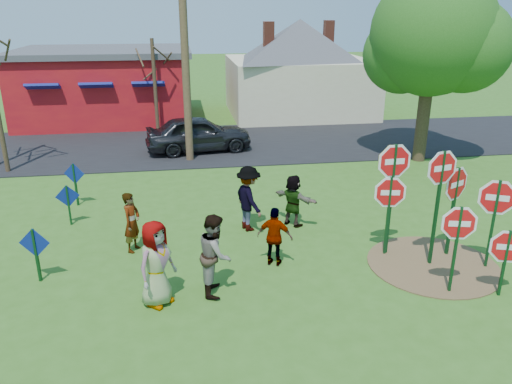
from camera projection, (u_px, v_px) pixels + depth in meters
ground at (248, 259)px, 12.68m from camera, size 120.00×120.00×0.00m
road at (215, 144)px, 23.33m from camera, size 120.00×7.50×0.04m
dirt_patch at (433, 265)px, 12.39m from camera, size 3.20×3.20×0.03m
red_building at (107, 84)px, 27.90m from camera, size 9.40×7.69×3.90m
cream_house at (299, 64)px, 29.13m from camera, size 9.40×9.40×6.50m
stop_sign_a at (458, 231)px, 10.72m from camera, size 1.02×0.24×2.20m
stop_sign_b at (393, 172)px, 12.23m from camera, size 1.17×0.09×3.08m
stop_sign_c at (440, 182)px, 11.70m from camera, size 1.10×0.27×3.08m
stop_sign_d at (456, 190)px, 12.31m from camera, size 1.04×0.54×2.52m
stop_sign_e at (507, 251)px, 10.73m from camera, size 0.99×0.33×1.71m
stop_sign_f at (496, 203)px, 11.73m from camera, size 1.06×0.53×2.42m
stop_sign_g at (389, 199)px, 12.41m from camera, size 1.07×0.20×2.25m
blue_diamond_b at (35, 249)px, 11.40m from camera, size 0.71×0.15×1.34m
blue_diamond_c at (68, 201)px, 14.44m from camera, size 0.67×0.11×1.23m
blue_diamond_d at (75, 179)px, 15.85m from camera, size 0.66×0.21×1.42m
person_a at (156, 264)px, 10.48m from camera, size 1.08×1.10×1.92m
person_b at (132, 222)px, 12.88m from camera, size 0.60×0.70×1.61m
person_c at (215, 254)px, 10.95m from camera, size 0.81×0.98×1.86m
person_d at (249, 199)px, 14.08m from camera, size 1.06×1.38×1.89m
person_e at (275, 237)px, 12.17m from camera, size 0.96×0.71×1.51m
person_f at (293, 200)px, 14.42m from camera, size 1.30×1.36×1.54m
suv at (199, 134)px, 21.86m from camera, size 4.77×2.43×1.56m
utility_pole at (184, 28)px, 19.06m from camera, size 2.41×0.69×10.00m
leafy_tree at (435, 40)px, 19.26m from camera, size 5.27×4.81×7.49m
bare_tree_east at (154, 73)px, 24.20m from camera, size 1.80×1.80×4.64m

